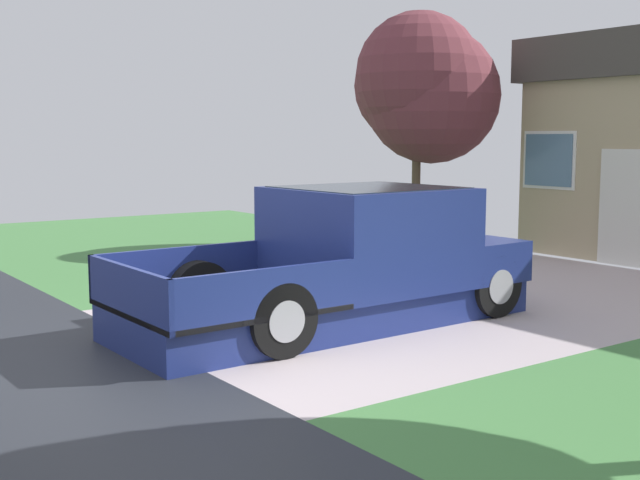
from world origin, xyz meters
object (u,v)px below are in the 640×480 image
object	(u,v)px
person_with_hat	(304,235)
pickup_truck	(356,261)
handbag	(283,292)
neighbor_tree	(422,86)

from	to	relation	value
person_with_hat	pickup_truck	bearing A→B (deg)	6.90
person_with_hat	handbag	distance (m)	0.85
person_with_hat	neighbor_tree	bearing A→B (deg)	135.83
pickup_truck	person_with_hat	world-z (taller)	pickup_truck
pickup_truck	handbag	xyz separation A→B (m)	(-1.54, -0.09, -0.62)
pickup_truck	person_with_hat	distance (m)	1.45
neighbor_tree	pickup_truck	bearing A→B (deg)	-49.44
pickup_truck	neighbor_tree	size ratio (longest dim) A/B	1.09
pickup_truck	neighbor_tree	xyz separation A→B (m)	(-4.48, 5.23, 2.56)
pickup_truck	person_with_hat	bearing A→B (deg)	171.49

